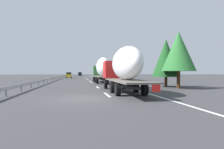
# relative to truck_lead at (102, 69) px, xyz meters

# --- Properties ---
(ground_plane) EXTENTS (260.00, 260.00, 0.00)m
(ground_plane) POSITION_rel_truck_lead_xyz_m (19.21, 3.60, -2.50)
(ground_plane) COLOR #38383A
(lane_stripe_0) EXTENTS (3.20, 0.20, 0.01)m
(lane_stripe_0) POSITION_rel_truck_lead_xyz_m (-18.79, 1.80, -2.49)
(lane_stripe_0) COLOR white
(lane_stripe_0) RESTS_ON ground_plane
(lane_stripe_1) EXTENTS (3.20, 0.20, 0.01)m
(lane_stripe_1) POSITION_rel_truck_lead_xyz_m (-10.54, 1.80, -2.49)
(lane_stripe_1) COLOR white
(lane_stripe_1) RESTS_ON ground_plane
(lane_stripe_2) EXTENTS (3.20, 0.20, 0.01)m
(lane_stripe_2) POSITION_rel_truck_lead_xyz_m (1.48, 1.80, -2.49)
(lane_stripe_2) COLOR white
(lane_stripe_2) RESTS_ON ground_plane
(lane_stripe_3) EXTENTS (3.20, 0.20, 0.01)m
(lane_stripe_3) POSITION_rel_truck_lead_xyz_m (6.42, 1.80, -2.49)
(lane_stripe_3) COLOR white
(lane_stripe_3) RESTS_ON ground_plane
(lane_stripe_4) EXTENTS (3.20, 0.20, 0.01)m
(lane_stripe_4) POSITION_rel_truck_lead_xyz_m (17.15, 1.80, -2.49)
(lane_stripe_4) COLOR white
(lane_stripe_4) RESTS_ON ground_plane
(lane_stripe_5) EXTENTS (3.20, 0.20, 0.01)m
(lane_stripe_5) POSITION_rel_truck_lead_xyz_m (23.56, 1.80, -2.49)
(lane_stripe_5) COLOR white
(lane_stripe_5) RESTS_ON ground_plane
(lane_stripe_6) EXTENTS (3.20, 0.20, 0.01)m
(lane_stripe_6) POSITION_rel_truck_lead_xyz_m (31.67, 1.80, -2.49)
(lane_stripe_6) COLOR white
(lane_stripe_6) RESTS_ON ground_plane
(lane_stripe_7) EXTENTS (3.20, 0.20, 0.01)m
(lane_stripe_7) POSITION_rel_truck_lead_xyz_m (48.10, 1.80, -2.49)
(lane_stripe_7) COLOR white
(lane_stripe_7) RESTS_ON ground_plane
(edge_line_right) EXTENTS (110.00, 0.20, 0.01)m
(edge_line_right) POSITION_rel_truck_lead_xyz_m (24.21, -1.90, -2.49)
(edge_line_right) COLOR white
(edge_line_right) RESTS_ON ground_plane
(truck_lead) EXTENTS (13.65, 2.55, 4.39)m
(truck_lead) POSITION_rel_truck_lead_xyz_m (0.00, 0.00, 0.00)
(truck_lead) COLOR #387038
(truck_lead) RESTS_ON ground_plane
(truck_trailing) EXTENTS (12.93, 2.55, 4.08)m
(truck_trailing) POSITION_rel_truck_lead_xyz_m (-16.98, -0.00, -0.14)
(truck_trailing) COLOR #B21919
(truck_trailing) RESTS_ON ground_plane
(car_yellow_coupe) EXTENTS (4.62, 1.74, 1.88)m
(car_yellow_coupe) POSITION_rel_truck_lead_xyz_m (31.47, 7.29, -1.55)
(car_yellow_coupe) COLOR gold
(car_yellow_coupe) RESTS_ON ground_plane
(car_black_suv) EXTENTS (4.43, 1.78, 1.99)m
(car_black_suv) POSITION_rel_truck_lead_xyz_m (64.08, 3.51, -1.51)
(car_black_suv) COLOR black
(car_black_suv) RESTS_ON ground_plane
(road_sign) EXTENTS (0.10, 0.90, 2.99)m
(road_sign) POSITION_rel_truck_lead_xyz_m (23.22, -3.10, -0.42)
(road_sign) COLOR gray
(road_sign) RESTS_ON ground_plane
(tree_0) EXTENTS (2.51, 2.51, 7.50)m
(tree_0) POSITION_rel_truck_lead_xyz_m (45.50, -9.55, 2.02)
(tree_0) COLOR #472D19
(tree_0) RESTS_ON ground_plane
(tree_1) EXTENTS (3.89, 3.89, 6.55)m
(tree_1) POSITION_rel_truck_lead_xyz_m (-13.76, -7.21, 1.76)
(tree_1) COLOR #472D19
(tree_1) RESTS_ON ground_plane
(tree_2) EXTENTS (2.41, 2.41, 6.35)m
(tree_2) POSITION_rel_truck_lead_xyz_m (38.52, -8.56, 1.30)
(tree_2) COLOR #472D19
(tree_2) RESTS_ON ground_plane
(tree_3) EXTENTS (3.55, 3.55, 6.11)m
(tree_3) POSITION_rel_truck_lead_xyz_m (-10.98, -6.97, 1.20)
(tree_3) COLOR #472D19
(tree_3) RESTS_ON ground_plane
(tree_4) EXTENTS (3.00, 3.00, 6.35)m
(tree_4) POSITION_rel_truck_lead_xyz_m (54.18, -7.82, 1.41)
(tree_4) COLOR #472D19
(tree_4) RESTS_ON ground_plane
(tree_5) EXTENTS (3.43, 3.43, 5.33)m
(tree_5) POSITION_rel_truck_lead_xyz_m (49.17, -9.20, 0.84)
(tree_5) COLOR #472D19
(tree_5) RESTS_ON ground_plane
(guardrail_median) EXTENTS (94.00, 0.10, 0.76)m
(guardrail_median) POSITION_rel_truck_lead_xyz_m (22.21, 9.60, -1.92)
(guardrail_median) COLOR #9EA0A5
(guardrail_median) RESTS_ON ground_plane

